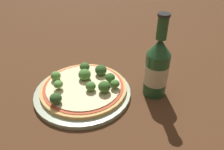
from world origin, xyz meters
TOP-DOWN VIEW (x-y plane):
  - ground_plane at (0.00, 0.00)m, footprint 3.00×3.00m
  - plate at (-0.01, 0.00)m, footprint 0.27×0.27m
  - pizza at (-0.02, 0.01)m, footprint 0.24×0.24m
  - broccoli_floret_0 at (0.03, 0.07)m, footprint 0.03×0.03m
  - broccoli_floret_1 at (0.06, 0.06)m, footprint 0.03×0.03m
  - broccoli_floret_2 at (-0.04, 0.03)m, footprint 0.04×0.04m
  - broccoli_floret_3 at (0.01, 0.01)m, footprint 0.03×0.03m
  - broccoli_floret_4 at (-0.10, -0.03)m, footprint 0.03×0.03m
  - broccoli_floret_5 at (-0.06, 0.06)m, footprint 0.03×0.03m
  - broccoli_floret_6 at (0.05, 0.02)m, footprint 0.03×0.03m
  - broccoli_floret_7 at (-0.02, 0.08)m, footprint 0.04×0.04m
  - broccoli_floret_8 at (-0.01, -0.09)m, footprint 0.03×0.03m
  - broccoli_floret_9 at (-0.06, -0.05)m, footprint 0.03×0.03m
  - beer_bottle at (0.13, 0.14)m, footprint 0.06×0.06m

SIDE VIEW (x-z plane):
  - ground_plane at x=0.00m, z-range 0.00..0.00m
  - plate at x=-0.01m, z-range 0.00..0.01m
  - pizza at x=-0.02m, z-range 0.01..0.03m
  - broccoli_floret_3 at x=0.01m, z-range 0.03..0.05m
  - broccoli_floret_4 at x=-0.10m, z-range 0.03..0.05m
  - broccoli_floret_8 at x=-0.01m, z-range 0.03..0.05m
  - broccoli_floret_1 at x=0.06m, z-range 0.03..0.05m
  - broccoli_floret_2 at x=-0.04m, z-range 0.03..0.06m
  - broccoli_floret_7 at x=-0.02m, z-range 0.03..0.06m
  - broccoli_floret_9 at x=-0.06m, z-range 0.03..0.05m
  - broccoli_floret_0 at x=0.03m, z-range 0.03..0.06m
  - broccoli_floret_6 at x=0.05m, z-range 0.03..0.06m
  - broccoli_floret_5 at x=-0.06m, z-range 0.03..0.06m
  - beer_bottle at x=0.13m, z-range -0.03..0.20m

